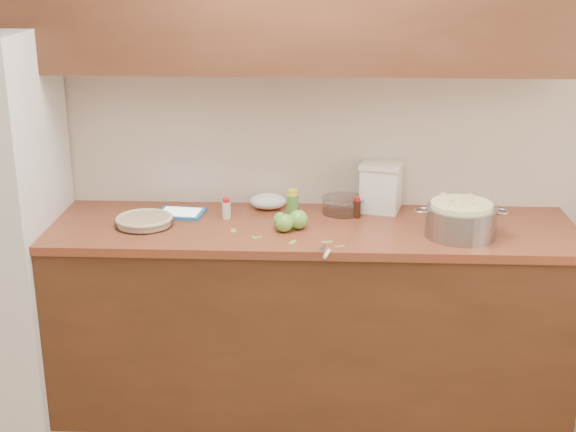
{
  "coord_description": "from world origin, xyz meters",
  "views": [
    {
      "loc": [
        0.16,
        -1.99,
        2.14
      ],
      "look_at": [
        0.0,
        1.43,
        0.98
      ],
      "focal_mm": 50.0,
      "sensor_mm": 36.0,
      "label": 1
    }
  ],
  "objects_px": {
    "flour_canister": "(381,186)",
    "tablet": "(180,213)",
    "pie": "(144,221)",
    "colander": "(461,220)"
  },
  "relations": [
    {
      "from": "flour_canister",
      "to": "tablet",
      "type": "bearing_deg",
      "value": -172.96
    },
    {
      "from": "pie",
      "to": "colander",
      "type": "bearing_deg",
      "value": -2.91
    },
    {
      "from": "colander",
      "to": "pie",
      "type": "bearing_deg",
      "value": 177.09
    },
    {
      "from": "tablet",
      "to": "pie",
      "type": "bearing_deg",
      "value": -123.67
    },
    {
      "from": "pie",
      "to": "colander",
      "type": "xyz_separation_m",
      "value": [
        1.42,
        -0.07,
        0.05
      ]
    },
    {
      "from": "pie",
      "to": "tablet",
      "type": "height_order",
      "value": "pie"
    },
    {
      "from": "colander",
      "to": "flour_canister",
      "type": "relative_size",
      "value": 1.74
    },
    {
      "from": "flour_canister",
      "to": "pie",
      "type": "bearing_deg",
      "value": -165.65
    },
    {
      "from": "flour_canister",
      "to": "tablet",
      "type": "relative_size",
      "value": 0.99
    },
    {
      "from": "pie",
      "to": "tablet",
      "type": "distance_m",
      "value": 0.21
    }
  ]
}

